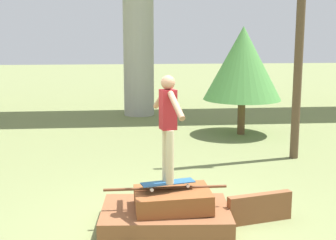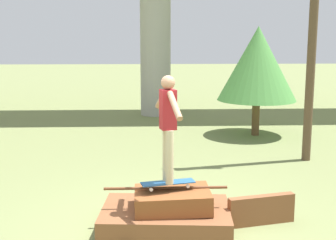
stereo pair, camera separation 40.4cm
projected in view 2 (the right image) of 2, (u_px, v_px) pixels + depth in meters
ground_plane at (166, 226)px, 7.28m from camera, size 80.00×80.00×0.00m
scrap_pile at (168, 212)px, 7.22m from camera, size 2.06×1.47×0.64m
scrap_plank_loose at (261, 210)px, 7.31m from camera, size 1.09×0.39×0.46m
skateboard at (168, 183)px, 7.10m from camera, size 0.85×0.40×0.09m
skater at (168, 121)px, 6.93m from camera, size 0.37×1.23×1.62m
tree_behind_left at (257, 64)px, 13.45m from camera, size 2.28×2.28×3.17m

